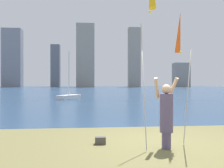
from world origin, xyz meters
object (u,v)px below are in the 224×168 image
person (166,113)px  sailboat_4 (69,96)px  bag (100,140)px  kite_flag_right (179,36)px

person → sailboat_4: sailboat_4 is taller
bag → person: bearing=-19.5°
person → bag: 1.92m
kite_flag_right → sailboat_4: sailboat_4 is taller
person → sailboat_4: 19.28m
person → bag: person is taller
bag → sailboat_4: 18.42m
kite_flag_right → bag: kite_flag_right is taller
kite_flag_right → sailboat_4: (-4.59, 18.25, -2.71)m
kite_flag_right → sailboat_4: size_ratio=0.74×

